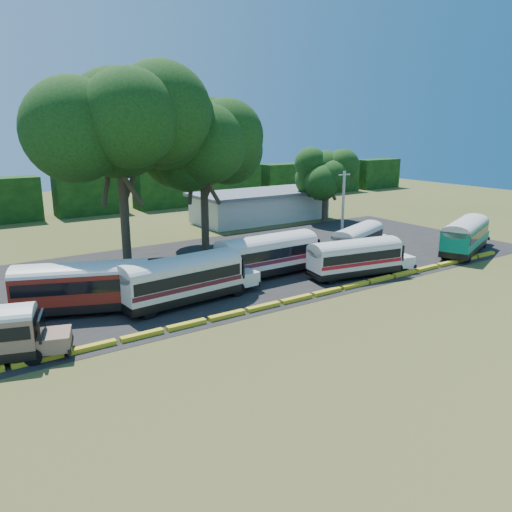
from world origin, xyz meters
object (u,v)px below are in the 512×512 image
bus_cream_west (184,277)px  tree_west (118,124)px  bus_white_red (357,256)px  bus_teal (466,234)px  bus_red (86,284)px

bus_cream_west → tree_west: size_ratio=0.63×
bus_white_red → bus_cream_west: bearing=-178.1°
bus_teal → bus_red: bearing=151.7°
bus_white_red → tree_west: size_ratio=0.58×
bus_cream_west → bus_teal: (30.34, -2.28, 0.01)m
bus_red → bus_white_red: bus_red is taller
bus_white_red → tree_west: (-15.19, 14.22, 10.94)m
bus_red → bus_teal: 36.95m
tree_west → bus_red: bearing=-122.5°
bus_teal → bus_white_red: bearing=157.5°
bus_red → bus_cream_west: bus_red is taller
bus_cream_west → bus_white_red: size_ratio=1.09×
bus_cream_west → bus_teal: size_ratio=1.01×
bus_teal → tree_west: bearing=132.9°
bus_cream_west → tree_west: bearing=84.8°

